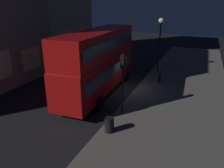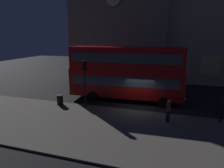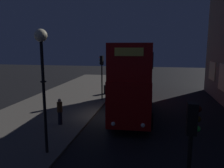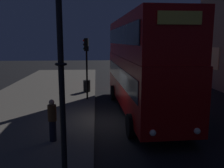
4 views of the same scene
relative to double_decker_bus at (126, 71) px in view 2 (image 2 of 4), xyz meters
name	(u,v)px [view 2 (image 2 of 4)]	position (x,y,z in m)	size (l,w,h in m)	color
ground_plane	(138,108)	(1.63, -1.71, -2.98)	(80.00, 80.00, 0.00)	black
sidewalk_slab	(127,131)	(1.63, -6.54, -2.92)	(44.00, 7.70, 0.12)	#5B564F
building_with_clock	(122,26)	(-3.37, 11.96, 4.94)	(13.78, 9.09, 15.84)	gray
building_plain_facade	(211,13)	(8.99, 12.74, 6.47)	(13.21, 7.85, 18.90)	tan
double_decker_bus	(126,71)	(0.00, 0.00, 0.00)	(11.19, 3.19, 5.32)	#9E0C0C
traffic_light_near_kerb	(84,74)	(-2.91, -3.22, 0.11)	(0.35, 0.38, 4.14)	black
pedestrian	(168,111)	(4.23, -4.33, -1.98)	(0.34, 0.34, 1.71)	black
litter_bin	(60,100)	(-5.42, -3.33, -2.41)	(0.56, 0.56, 0.91)	black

